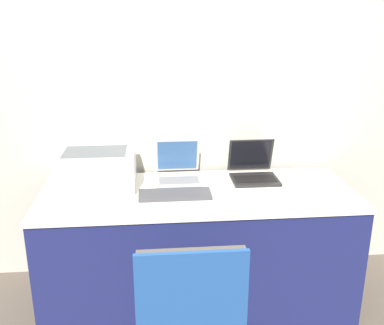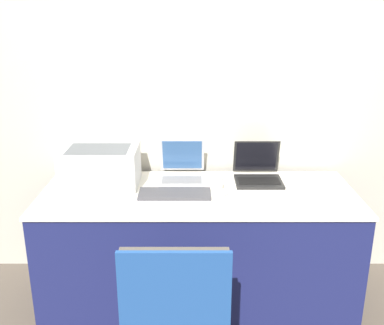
{
  "view_description": "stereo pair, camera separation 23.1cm",
  "coord_description": "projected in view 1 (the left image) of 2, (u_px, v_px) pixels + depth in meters",
  "views": [
    {
      "loc": [
        -0.27,
        -2.2,
        1.83
      ],
      "look_at": [
        -0.03,
        0.41,
        0.96
      ],
      "focal_mm": 42.0,
      "sensor_mm": 36.0,
      "label": 1
    },
    {
      "loc": [
        -0.04,
        -2.21,
        1.83
      ],
      "look_at": [
        -0.03,
        0.41,
        0.96
      ],
      "focal_mm": 42.0,
      "sensor_mm": 36.0,
      "label": 2
    }
  ],
  "objects": [
    {
      "name": "wall_back",
      "position": [
        191.0,
        94.0,
        3.05
      ],
      "size": [
        8.0,
        0.05,
        2.6
      ],
      "color": "#B7B2A3",
      "rests_on": "ground_plane"
    },
    {
      "name": "laptop_left",
      "position": [
        178.0,
        171.0,
        2.97
      ],
      "size": [
        0.29,
        0.33,
        0.25
      ],
      "color": "#B7B7BC",
      "rests_on": "table"
    },
    {
      "name": "mouse",
      "position": [
        223.0,
        191.0,
        2.74
      ],
      "size": [
        0.07,
        0.04,
        0.04
      ],
      "color": "silver",
      "rests_on": "table"
    },
    {
      "name": "table",
      "position": [
        197.0,
        247.0,
        2.9
      ],
      "size": [
        1.94,
        0.76,
        0.78
      ],
      "color": "#191E51",
      "rests_on": "ground_plane"
    },
    {
      "name": "coffee_cup",
      "position": [
        216.0,
        183.0,
        2.79
      ],
      "size": [
        0.07,
        0.07,
        0.09
      ],
      "color": "white",
      "rests_on": "table"
    },
    {
      "name": "external_keyboard",
      "position": [
        175.0,
        194.0,
        2.71
      ],
      "size": [
        0.44,
        0.17,
        0.02
      ],
      "color": "#3D3D42",
      "rests_on": "table"
    },
    {
      "name": "chair",
      "position": [
        190.0,
        300.0,
        2.12
      ],
      "size": [
        0.5,
        0.47,
        0.86
      ],
      "color": "#4C4742",
      "rests_on": "ground_plane"
    },
    {
      "name": "laptop_right",
      "position": [
        253.0,
        170.0,
        2.99
      ],
      "size": [
        0.3,
        0.32,
        0.25
      ],
      "color": "black",
      "rests_on": "table"
    },
    {
      "name": "printer",
      "position": [
        97.0,
        167.0,
        2.8
      ],
      "size": [
        0.48,
        0.35,
        0.25
      ],
      "color": "silver",
      "rests_on": "table"
    }
  ]
}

